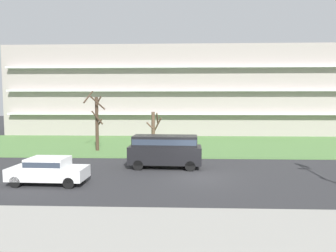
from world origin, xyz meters
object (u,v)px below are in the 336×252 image
tree_left (154,131)px  sedan_white_center_left (48,169)px  van_black_near_left (165,149)px  tree_far_left (97,120)px

tree_left → sedan_white_center_left: (-5.20, -11.08, -1.20)m
tree_left → van_black_near_left: tree_left is taller
tree_far_left → tree_left: (5.53, -0.39, -0.94)m
tree_left → sedan_white_center_left: bearing=-115.1°
tree_far_left → sedan_white_center_left: size_ratio=1.32×
tree_left → van_black_near_left: 6.76m
tree_far_left → tree_left: 5.62m
tree_far_left → tree_left: bearing=-4.0°
tree_left → sedan_white_center_left: 12.30m
van_black_near_left → sedan_white_center_left: van_black_near_left is taller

